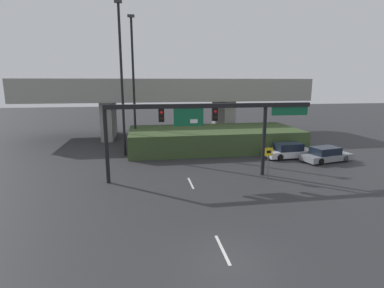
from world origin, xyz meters
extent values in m
plane|color=#2D2D30|center=(0.00, 0.00, 0.00)|extent=(160.00, 160.00, 0.00)
cube|color=silver|center=(0.00, 0.89, 0.00)|extent=(0.14, 2.40, 0.01)
cube|color=silver|center=(0.00, 9.72, 0.00)|extent=(0.14, 2.40, 0.01)
cube|color=silver|center=(0.00, 18.54, 0.00)|extent=(0.14, 2.40, 0.01)
cube|color=silver|center=(0.00, 27.37, 0.00)|extent=(0.14, 2.40, 0.01)
cylinder|color=black|center=(-5.88, 10.78, 2.82)|extent=(0.28, 0.28, 5.63)
cylinder|color=black|center=(5.88, 10.78, 2.82)|extent=(0.28, 0.28, 5.63)
cube|color=black|center=(1.76, 10.78, 5.47)|extent=(15.27, 0.32, 0.32)
cube|color=black|center=(-1.96, 10.78, 4.84)|extent=(0.40, 0.28, 0.95)
sphere|color=red|center=(-1.96, 10.61, 5.05)|extent=(0.22, 0.22, 0.22)
sphere|color=black|center=(-1.96, 10.61, 4.62)|extent=(0.22, 0.22, 0.22)
cube|color=black|center=(1.96, 10.78, 4.84)|extent=(0.40, 0.28, 0.95)
sphere|color=red|center=(1.96, 10.61, 5.05)|extent=(0.22, 0.22, 0.22)
sphere|color=black|center=(1.96, 10.61, 4.62)|extent=(0.22, 0.22, 0.22)
cube|color=#115B38|center=(0.00, 10.68, 4.67)|extent=(2.17, 0.08, 1.28)
cube|color=white|center=(0.38, 10.63, 4.38)|extent=(0.54, 0.03, 0.28)
cube|color=#115B38|center=(7.81, 10.72, 4.99)|extent=(2.91, 0.07, 0.64)
cylinder|color=#4C4C4C|center=(5.85, 9.75, 1.23)|extent=(0.08, 0.08, 2.46)
cube|color=yellow|center=(5.85, 9.71, 2.11)|extent=(0.60, 0.03, 0.60)
cube|color=black|center=(5.85, 9.69, 2.11)|extent=(0.33, 0.01, 0.21)
cylinder|color=black|center=(-4.13, 21.96, 6.76)|extent=(0.24, 0.24, 13.53)
cube|color=#333333|center=(-4.13, 21.96, 13.65)|extent=(0.70, 0.36, 0.24)
cylinder|color=black|center=(-5.13, 19.04, 7.07)|extent=(0.24, 0.24, 14.15)
cube|color=#333333|center=(-5.13, 19.04, 14.27)|extent=(0.70, 0.36, 0.24)
cube|color=gray|center=(0.00, 29.59, 5.70)|extent=(36.08, 9.06, 1.84)
cube|color=gray|center=(0.00, 25.26, 7.07)|extent=(36.08, 0.40, 0.90)
cube|color=gray|center=(-7.67, 29.59, 2.39)|extent=(1.40, 7.25, 4.78)
cube|color=gray|center=(7.67, 29.59, 2.39)|extent=(1.40, 7.25, 4.78)
cube|color=#384C28|center=(4.28, 20.57, 1.10)|extent=(18.06, 7.83, 2.20)
cube|color=silver|center=(10.54, 15.46, 0.46)|extent=(4.76, 2.10, 0.59)
cube|color=black|center=(10.35, 15.45, 1.10)|extent=(2.52, 1.77, 0.69)
cylinder|color=black|center=(11.93, 16.34, 0.32)|extent=(0.65, 0.26, 0.64)
cylinder|color=black|center=(12.03, 14.76, 0.32)|extent=(0.65, 0.26, 0.64)
cylinder|color=black|center=(9.04, 16.16, 0.32)|extent=(0.65, 0.26, 0.64)
cylinder|color=black|center=(9.14, 14.58, 0.32)|extent=(0.65, 0.26, 0.64)
cube|color=gray|center=(13.24, 13.66, 0.43)|extent=(4.91, 2.70, 0.54)
cube|color=black|center=(13.05, 13.62, 1.03)|extent=(2.69, 2.07, 0.65)
cylinder|color=black|center=(14.48, 14.72, 0.32)|extent=(0.67, 0.35, 0.64)
cylinder|color=black|center=(14.80, 13.19, 0.32)|extent=(0.67, 0.35, 0.64)
cylinder|color=black|center=(11.67, 14.13, 0.32)|extent=(0.67, 0.35, 0.64)
cylinder|color=black|center=(11.99, 12.60, 0.32)|extent=(0.67, 0.35, 0.64)
camera|label=1|loc=(-3.23, -10.61, 7.21)|focal=28.00mm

